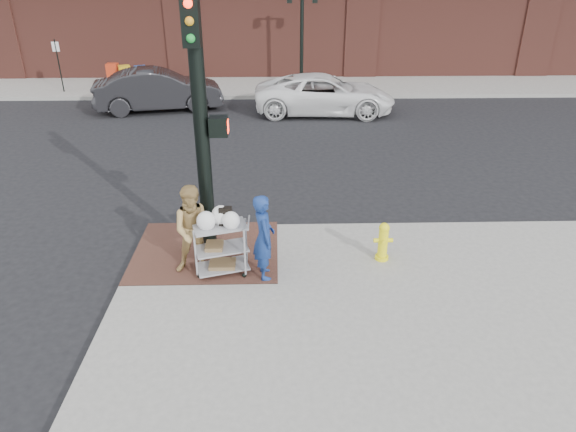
{
  "coord_description": "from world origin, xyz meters",
  "views": [
    {
      "loc": [
        0.79,
        -7.89,
        5.25
      ],
      "look_at": [
        0.99,
        0.18,
        1.25
      ],
      "focal_mm": 32.0,
      "sensor_mm": 36.0,
      "label": 1
    }
  ],
  "objects_px": {
    "lamp_post": "(302,29)",
    "sedan_dark": "(159,90)",
    "woman_blue": "(264,237)",
    "traffic_signal_pole": "(202,119)",
    "pedestrian_tan": "(195,230)",
    "fire_hydrant": "(383,241)",
    "minivan_white": "(325,94)",
    "utility_cart": "(221,244)"
  },
  "relations": [
    {
      "from": "lamp_post",
      "to": "sedan_dark",
      "type": "height_order",
      "value": "lamp_post"
    },
    {
      "from": "woman_blue",
      "to": "lamp_post",
      "type": "bearing_deg",
      "value": -15.18
    },
    {
      "from": "woman_blue",
      "to": "traffic_signal_pole",
      "type": "bearing_deg",
      "value": 42.64
    },
    {
      "from": "pedestrian_tan",
      "to": "traffic_signal_pole",
      "type": "bearing_deg",
      "value": 63.71
    },
    {
      "from": "pedestrian_tan",
      "to": "fire_hydrant",
      "type": "bearing_deg",
      "value": -2.89
    },
    {
      "from": "woman_blue",
      "to": "sedan_dark",
      "type": "xyz_separation_m",
      "value": [
        -4.31,
        12.32,
        -0.14
      ]
    },
    {
      "from": "fire_hydrant",
      "to": "minivan_white",
      "type": "bearing_deg",
      "value": 90.57
    },
    {
      "from": "pedestrian_tan",
      "to": "utility_cart",
      "type": "bearing_deg",
      "value": -18.4
    },
    {
      "from": "lamp_post",
      "to": "traffic_signal_pole",
      "type": "bearing_deg",
      "value": -99.24
    },
    {
      "from": "sedan_dark",
      "to": "woman_blue",
      "type": "bearing_deg",
      "value": -172.72
    },
    {
      "from": "lamp_post",
      "to": "minivan_white",
      "type": "height_order",
      "value": "lamp_post"
    },
    {
      "from": "pedestrian_tan",
      "to": "utility_cart",
      "type": "distance_m",
      "value": 0.53
    },
    {
      "from": "lamp_post",
      "to": "fire_hydrant",
      "type": "relative_size",
      "value": 5.2
    },
    {
      "from": "minivan_white",
      "to": "utility_cart",
      "type": "xyz_separation_m",
      "value": [
        -2.89,
        -11.53,
        -0.0
      ]
    },
    {
      "from": "minivan_white",
      "to": "fire_hydrant",
      "type": "bearing_deg",
      "value": -176.49
    },
    {
      "from": "lamp_post",
      "to": "minivan_white",
      "type": "xyz_separation_m",
      "value": [
        0.68,
        -4.34,
        -1.88
      ]
    },
    {
      "from": "woman_blue",
      "to": "sedan_dark",
      "type": "relative_size",
      "value": 0.33
    },
    {
      "from": "woman_blue",
      "to": "utility_cart",
      "type": "relative_size",
      "value": 1.24
    },
    {
      "from": "traffic_signal_pole",
      "to": "minivan_white",
      "type": "bearing_deg",
      "value": 73.82
    },
    {
      "from": "fire_hydrant",
      "to": "utility_cart",
      "type": "bearing_deg",
      "value": -172.89
    },
    {
      "from": "traffic_signal_pole",
      "to": "fire_hydrant",
      "type": "relative_size",
      "value": 6.5
    },
    {
      "from": "traffic_signal_pole",
      "to": "minivan_white",
      "type": "height_order",
      "value": "traffic_signal_pole"
    },
    {
      "from": "lamp_post",
      "to": "fire_hydrant",
      "type": "height_order",
      "value": "lamp_post"
    },
    {
      "from": "pedestrian_tan",
      "to": "minivan_white",
      "type": "distance_m",
      "value": 11.93
    },
    {
      "from": "woman_blue",
      "to": "fire_hydrant",
      "type": "xyz_separation_m",
      "value": [
        2.23,
        0.52,
        -0.4
      ]
    },
    {
      "from": "woman_blue",
      "to": "fire_hydrant",
      "type": "distance_m",
      "value": 2.33
    },
    {
      "from": "fire_hydrant",
      "to": "pedestrian_tan",
      "type": "bearing_deg",
      "value": -175.25
    },
    {
      "from": "sedan_dark",
      "to": "minivan_white",
      "type": "relative_size",
      "value": 0.92
    },
    {
      "from": "sedan_dark",
      "to": "fire_hydrant",
      "type": "height_order",
      "value": "sedan_dark"
    },
    {
      "from": "woman_blue",
      "to": "minivan_white",
      "type": "bearing_deg",
      "value": -20.34
    },
    {
      "from": "pedestrian_tan",
      "to": "utility_cart",
      "type": "relative_size",
      "value": 1.3
    },
    {
      "from": "pedestrian_tan",
      "to": "utility_cart",
      "type": "height_order",
      "value": "pedestrian_tan"
    },
    {
      "from": "pedestrian_tan",
      "to": "sedan_dark",
      "type": "bearing_deg",
      "value": 96.7
    },
    {
      "from": "sedan_dark",
      "to": "traffic_signal_pole",
      "type": "bearing_deg",
      "value": -176.17
    },
    {
      "from": "utility_cart",
      "to": "pedestrian_tan",
      "type": "bearing_deg",
      "value": 169.23
    },
    {
      "from": "minivan_white",
      "to": "lamp_post",
      "type": "bearing_deg",
      "value": 11.9
    },
    {
      "from": "woman_blue",
      "to": "utility_cart",
      "type": "height_order",
      "value": "woman_blue"
    },
    {
      "from": "lamp_post",
      "to": "woman_blue",
      "type": "xyz_separation_m",
      "value": [
        -1.44,
        -16.02,
        -1.67
      ]
    },
    {
      "from": "pedestrian_tan",
      "to": "minivan_white",
      "type": "xyz_separation_m",
      "value": [
        3.35,
        11.45,
        -0.25
      ]
    },
    {
      "from": "traffic_signal_pole",
      "to": "utility_cart",
      "type": "xyz_separation_m",
      "value": [
        0.27,
        -0.64,
        -2.1
      ]
    },
    {
      "from": "lamp_post",
      "to": "traffic_signal_pole",
      "type": "distance_m",
      "value": 15.43
    },
    {
      "from": "sedan_dark",
      "to": "minivan_white",
      "type": "bearing_deg",
      "value": -107.64
    }
  ]
}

